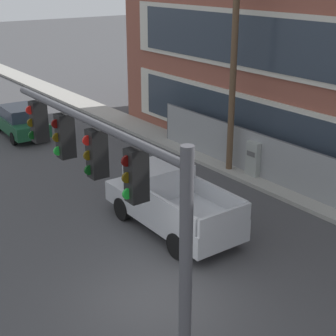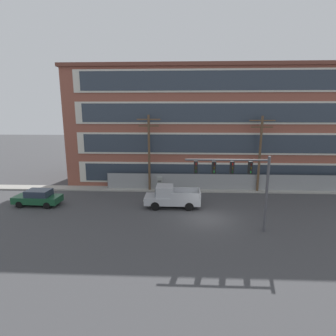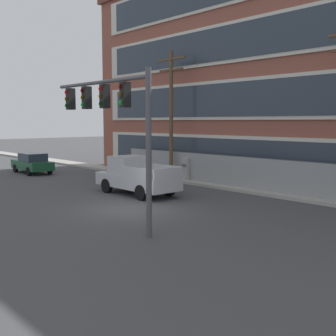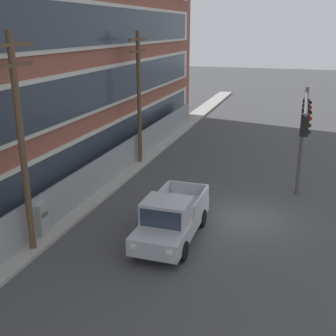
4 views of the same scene
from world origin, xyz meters
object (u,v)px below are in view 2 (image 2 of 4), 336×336
sedan_dark_green (38,197)px  pickup_truck_silver (171,197)px  traffic_signal_mast (238,176)px  utility_pole_near_corner (149,150)px  electrical_cabinet (160,183)px  utility_pole_midblock (260,150)px

sedan_dark_green → pickup_truck_silver: bearing=0.6°
traffic_signal_mast → utility_pole_near_corner: 12.59m
sedan_dark_green → utility_pole_near_corner: bearing=26.9°
sedan_dark_green → electrical_cabinet: electrical_cabinet is taller
traffic_signal_mast → sedan_dark_green: size_ratio=1.37×
utility_pole_near_corner → utility_pole_midblock: (12.17, 0.10, -0.03)m
pickup_truck_silver → utility_pole_midblock: (9.56, 5.14, 3.76)m
electrical_cabinet → utility_pole_midblock: bearing=-1.5°
utility_pole_near_corner → electrical_cabinet: (1.13, 0.37, -3.96)m
pickup_truck_silver → utility_pole_midblock: 11.49m
sedan_dark_green → utility_pole_midblock: (22.37, 5.28, 3.93)m
traffic_signal_mast → utility_pole_near_corner: size_ratio=0.71×
pickup_truck_silver → utility_pole_midblock: utility_pole_midblock is taller
utility_pole_near_corner → utility_pole_midblock: 12.17m
traffic_signal_mast → pickup_truck_silver: (-5.04, 4.96, -3.37)m
traffic_signal_mast → sedan_dark_green: 18.82m
utility_pole_midblock → utility_pole_near_corner: bearing=-179.6°
utility_pole_near_corner → electrical_cabinet: bearing=18.3°
pickup_truck_silver → sedan_dark_green: (-12.81, -0.14, -0.17)m
traffic_signal_mast → pickup_truck_silver: size_ratio=1.16×
sedan_dark_green → traffic_signal_mast: bearing=-15.1°
traffic_signal_mast → utility_pole_midblock: bearing=65.8°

